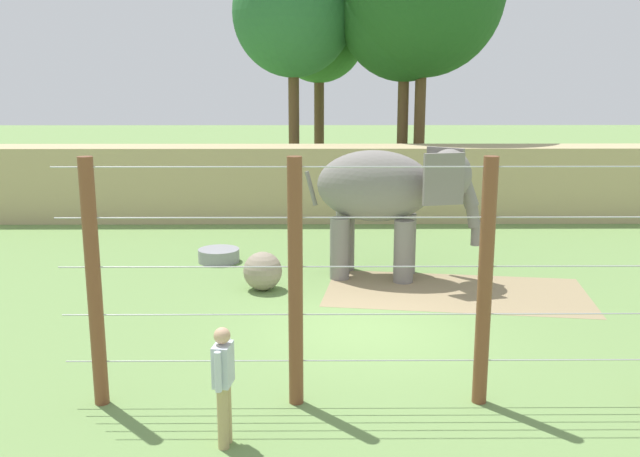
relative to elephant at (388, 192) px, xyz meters
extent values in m
plane|color=#6B8E4C|center=(-0.82, -3.64, -2.12)|extent=(120.00, 120.00, 0.00)
cube|color=#937F5B|center=(1.47, -1.33, -2.11)|extent=(6.32, 3.82, 0.01)
cube|color=tan|center=(-0.82, 7.19, -0.84)|extent=(36.00, 1.80, 2.55)
cylinder|color=gray|center=(0.52, 0.32, -1.36)|extent=(0.48, 0.48, 1.52)
cylinder|color=gray|center=(0.35, -0.50, -1.36)|extent=(0.48, 0.48, 1.52)
cylinder|color=gray|center=(-1.00, 0.63, -1.36)|extent=(0.48, 0.48, 1.52)
cylinder|color=gray|center=(-1.17, -0.19, -1.36)|extent=(0.48, 0.48, 1.52)
ellipsoid|color=gray|center=(-0.33, 0.07, 0.15)|extent=(3.08, 2.06, 1.74)
ellipsoid|color=gray|center=(1.41, -0.29, 0.45)|extent=(1.29, 1.39, 1.26)
cube|color=gray|center=(1.44, 0.37, 0.45)|extent=(0.85, 0.67, 1.20)
cube|color=gray|center=(1.18, -0.91, 0.45)|extent=(0.98, 0.33, 1.20)
cylinder|color=gray|center=(1.87, -0.38, 0.00)|extent=(0.59, 0.45, 0.68)
cylinder|color=gray|center=(2.00, -0.41, -0.48)|extent=(0.43, 0.36, 0.64)
cylinder|color=gray|center=(2.08, -0.42, -0.93)|extent=(0.26, 0.26, 0.60)
cylinder|color=gray|center=(-1.87, 0.38, 0.04)|extent=(0.35, 0.17, 0.87)
sphere|color=gray|center=(-2.99, -1.12, -1.67)|extent=(0.90, 0.90, 0.90)
cylinder|color=brown|center=(-5.02, -6.89, -0.24)|extent=(0.22, 0.22, 3.76)
cylinder|color=brown|center=(-2.06, -6.89, -0.24)|extent=(0.22, 0.22, 3.76)
cylinder|color=brown|center=(0.73, -6.89, -0.24)|extent=(0.22, 0.22, 3.76)
cylinder|color=#B7B7BC|center=(-0.82, -6.89, -1.44)|extent=(9.41, 0.02, 0.02)
cylinder|color=#B7B7BC|center=(-0.82, -6.89, -0.71)|extent=(9.41, 0.02, 0.02)
cylinder|color=#B7B7BC|center=(-0.82, -6.89, 0.02)|extent=(9.41, 0.02, 0.02)
cylinder|color=#B7B7BC|center=(-0.82, -6.89, 0.76)|extent=(9.41, 0.02, 0.02)
cylinder|color=#B7B7BC|center=(-0.82, -6.89, 1.49)|extent=(9.41, 0.02, 0.02)
cylinder|color=tan|center=(-3.00, -8.23, -1.68)|extent=(0.15, 0.15, 0.88)
cylinder|color=tan|center=(-2.98, -8.07, -1.68)|extent=(0.15, 0.15, 0.88)
cube|color=silver|center=(-2.99, -8.15, -0.96)|extent=(0.27, 0.39, 0.56)
sphere|color=tan|center=(-2.99, -8.15, -0.56)|extent=(0.22, 0.22, 0.22)
cylinder|color=silver|center=(-3.02, -8.39, -0.96)|extent=(0.10, 0.10, 0.54)
cylinder|color=silver|center=(-2.96, -7.91, -0.96)|extent=(0.10, 0.10, 0.54)
cube|color=black|center=(-3.03, -7.88, -1.18)|extent=(0.03, 0.07, 0.14)
cylinder|color=gray|center=(-4.36, 1.43, -1.94)|extent=(1.10, 1.10, 0.35)
cylinder|color=#38607A|center=(-4.36, 1.43, -1.80)|extent=(1.01, 1.01, 0.02)
cylinder|color=brown|center=(2.42, 11.40, 0.61)|extent=(0.44, 0.44, 5.45)
cylinder|color=brown|center=(1.78, 11.74, 0.48)|extent=(0.44, 0.44, 5.19)
ellipsoid|color=#1E511E|center=(1.78, 11.74, 5.31)|extent=(5.25, 5.25, 5.51)
cylinder|color=brown|center=(-1.58, 14.63, 0.39)|extent=(0.44, 0.44, 5.02)
ellipsoid|color=#2D6B28|center=(-1.58, 14.63, 4.64)|extent=(4.10, 4.10, 4.30)
cylinder|color=brown|center=(-2.63, 12.17, 0.54)|extent=(0.44, 0.44, 5.32)
ellipsoid|color=#286633|center=(-2.63, 12.17, 5.25)|extent=(4.83, 4.83, 5.07)
camera|label=1|loc=(-1.78, -16.72, 2.73)|focal=39.17mm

